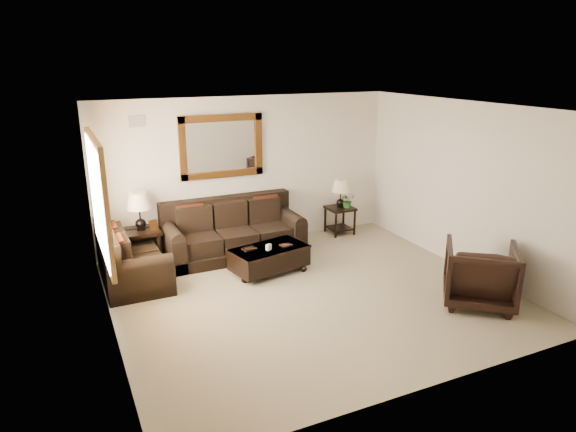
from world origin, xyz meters
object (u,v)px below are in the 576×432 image
sofa (233,235)px  end_table_right (340,199)px  coffee_table (269,257)px  armchair (481,272)px  end_table_left (140,218)px  loveseat (130,262)px

sofa → end_table_right: (2.28, 0.18, 0.35)m
end_table_right → coffee_table: 2.37m
coffee_table → armchair: 3.20m
sofa → end_table_right: size_ratio=2.20×
sofa → end_table_left: end_table_left is taller
sofa → loveseat: 1.88m
end_table_right → coffee_table: end_table_right is taller
armchair → coffee_table: bearing=-5.3°
end_table_right → loveseat: bearing=-171.1°
loveseat → coffee_table: size_ratio=1.19×
end_table_right → armchair: (0.23, -3.46, -0.22)m
armchair → sofa: bearing=-12.3°
end_table_left → end_table_right: end_table_left is taller
end_table_right → armchair: end_table_right is taller
loveseat → coffee_table: 2.16m
end_table_left → end_table_right: size_ratio=1.16×
sofa → loveseat: bearing=-165.8°
coffee_table → end_table_left: bearing=135.7°
loveseat → end_table_right: bearing=-81.1°
loveseat → end_table_right: (4.10, 0.64, 0.38)m
coffee_table → armchair: armchair is taller
sofa → loveseat: (-1.82, -0.46, -0.03)m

